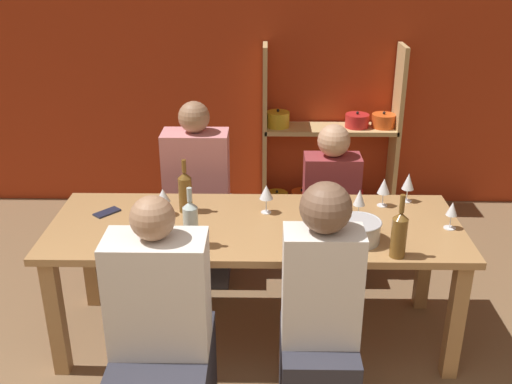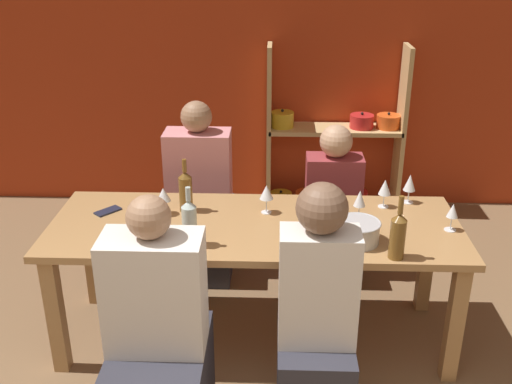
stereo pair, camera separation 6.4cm
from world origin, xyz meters
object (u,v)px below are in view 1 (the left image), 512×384
at_px(mixing_bowl, 358,230).
at_px(person_far_a, 330,220).
at_px(person_far_b, 198,213).
at_px(person_near_b, 319,339).
at_px(shelf_unit, 328,154).
at_px(wine_glass_red_a, 163,196).
at_px(wine_glass_white_b, 359,198).
at_px(wine_glass_empty_a, 266,193).
at_px(cell_phone, 107,212).
at_px(person_near_a, 163,354).
at_px(wine_glass_empty_b, 384,187).
at_px(wine_bottle_amber, 191,223).
at_px(wine_bottle_dark, 185,191).
at_px(wine_bottle_green, 399,233).
at_px(wine_glass_white_c, 408,182).
at_px(dining_table, 256,239).
at_px(wine_glass_white_a, 452,210).

distance_m(mixing_bowl, person_far_a, 1.03).
bearing_deg(person_far_b, person_near_b, 116.40).
height_order(shelf_unit, wine_glass_red_a, shelf_unit).
xyz_separation_m(shelf_unit, wine_glass_white_b, (-0.00, -1.72, 0.36)).
bearing_deg(mixing_bowl, person_far_b, 134.75).
xyz_separation_m(wine_glass_empty_a, person_far_b, (-0.47, 0.62, -0.43)).
height_order(cell_phone, person_far_b, person_far_b).
relative_size(mixing_bowl, person_near_a, 0.19).
relative_size(mixing_bowl, wine_glass_empty_b, 1.39).
distance_m(cell_phone, person_far_b, 0.84).
height_order(wine_glass_empty_a, wine_glass_red_a, wine_glass_empty_a).
xyz_separation_m(person_near_a, person_far_b, (0.01, 1.51, 0.00)).
xyz_separation_m(person_near_b, person_far_b, (-0.72, 1.45, -0.04)).
xyz_separation_m(wine_bottle_amber, person_near_b, (0.63, -0.42, -0.39)).
bearing_deg(wine_glass_empty_b, wine_glass_empty_a, -171.39).
xyz_separation_m(wine_bottle_dark, wine_bottle_amber, (0.08, -0.41, 0.00)).
bearing_deg(wine_glass_red_a, wine_bottle_dark, 22.89).
bearing_deg(wine_bottle_amber, wine_bottle_green, -5.05).
height_order(wine_bottle_amber, wine_glass_empty_b, wine_bottle_amber).
xyz_separation_m(wine_glass_red_a, person_near_b, (0.83, -0.79, -0.38)).
height_order(mixing_bowl, wine_bottle_green, wine_bottle_green).
xyz_separation_m(wine_bottle_amber, wine_glass_empty_a, (0.38, 0.40, -0.01)).
distance_m(wine_bottle_amber, wine_glass_empty_b, 1.19).
xyz_separation_m(wine_bottle_green, person_far_b, (-1.12, 1.12, -0.43)).
bearing_deg(wine_bottle_amber, wine_glass_empty_b, 25.37).
bearing_deg(wine_glass_empty_a, person_near_b, -73.25).
height_order(wine_glass_empty_b, cell_phone, wine_glass_empty_b).
xyz_separation_m(shelf_unit, wine_glass_white_c, (0.32, -1.50, 0.37)).
bearing_deg(person_near_b, shelf_unit, 83.70).
bearing_deg(shelf_unit, wine_glass_red_a, -122.95).
bearing_deg(dining_table, shelf_unit, 72.24).
distance_m(wine_bottle_amber, wine_glass_white_a, 1.40).
height_order(wine_bottle_amber, wine_glass_white_a, wine_bottle_amber).
bearing_deg(wine_glass_red_a, cell_phone, 177.07).
bearing_deg(dining_table, person_near_a, -119.45).
bearing_deg(dining_table, wine_glass_empty_b, 18.74).
distance_m(shelf_unit, wine_glass_empty_a, 1.79).
bearing_deg(wine_glass_empty_b, cell_phone, -175.49).
xyz_separation_m(wine_glass_white_a, cell_phone, (-1.92, 0.16, -0.10)).
bearing_deg(person_near_a, person_near_b, 4.92).
xyz_separation_m(wine_glass_white_b, person_near_b, (-0.27, -0.78, -0.38)).
relative_size(wine_glass_white_c, person_far_b, 0.14).
xyz_separation_m(mixing_bowl, cell_phone, (-1.40, 0.31, -0.06)).
distance_m(wine_glass_white_a, person_near_a, 1.69).
xyz_separation_m(wine_bottle_amber, wine_glass_red_a, (-0.20, 0.36, -0.01)).
distance_m(wine_bottle_green, wine_bottle_amber, 1.04).
height_order(mixing_bowl, wine_glass_white_b, wine_glass_white_b).
bearing_deg(person_far_a, dining_table, 56.59).
relative_size(wine_glass_empty_b, cell_phone, 1.09).
bearing_deg(wine_glass_empty_a, person_near_a, -118.17).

